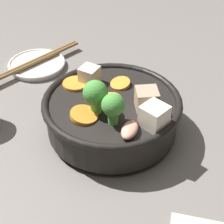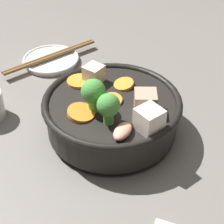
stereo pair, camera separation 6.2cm
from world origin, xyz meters
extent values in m
plane|color=slate|center=(0.00, 0.00, 0.00)|extent=(3.00, 3.00, 0.00)
cylinder|color=black|center=(0.00, 0.00, 0.01)|extent=(0.12, 0.12, 0.01)
cylinder|color=black|center=(0.00, 0.00, 0.04)|extent=(0.22, 0.22, 0.05)
torus|color=black|center=(0.00, 0.00, 0.06)|extent=(0.23, 0.23, 0.01)
cylinder|color=brown|center=(0.00, 0.00, 0.05)|extent=(0.20, 0.20, 0.03)
cylinder|color=orange|center=(0.00, 0.00, 0.07)|extent=(0.04, 0.04, 0.01)
cylinder|color=orange|center=(0.05, -0.02, 0.07)|extent=(0.05, 0.05, 0.01)
cylinder|color=orange|center=(0.05, 0.06, 0.07)|extent=(0.06, 0.06, 0.01)
cylinder|color=orange|center=(-0.04, 0.04, 0.07)|extent=(0.05, 0.05, 0.02)
cylinder|color=#59B84C|center=(-0.05, 0.00, 0.08)|extent=(0.02, 0.02, 0.02)
sphere|color=#47933D|center=(-0.05, 0.00, 0.10)|extent=(0.03, 0.03, 0.03)
cylinder|color=#59B84C|center=(-0.03, 0.03, 0.08)|extent=(0.02, 0.02, 0.02)
sphere|color=#47933D|center=(-0.03, 0.03, 0.10)|extent=(0.04, 0.04, 0.04)
cube|color=silver|center=(0.06, 0.04, 0.08)|extent=(0.04, 0.04, 0.03)
cube|color=tan|center=(-0.02, -0.05, 0.08)|extent=(0.04, 0.04, 0.03)
cube|color=silver|center=(-0.06, -0.06, 0.08)|extent=(0.05, 0.05, 0.03)
ellipsoid|color=#EA9E84|center=(-0.08, -0.02, 0.07)|extent=(0.05, 0.04, 0.01)
cylinder|color=white|center=(0.21, 0.16, 0.01)|extent=(0.12, 0.12, 0.01)
torus|color=white|center=(0.21, 0.16, 0.01)|extent=(0.12, 0.12, 0.01)
cylinder|color=olive|center=(0.22, 0.16, 0.02)|extent=(0.16, 0.17, 0.01)
cylinder|color=olive|center=(0.21, 0.15, 0.02)|extent=(0.16, 0.17, 0.01)
camera|label=1|loc=(-0.48, 0.01, 0.43)|focal=60.00mm
camera|label=2|loc=(-0.48, -0.05, 0.43)|focal=60.00mm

